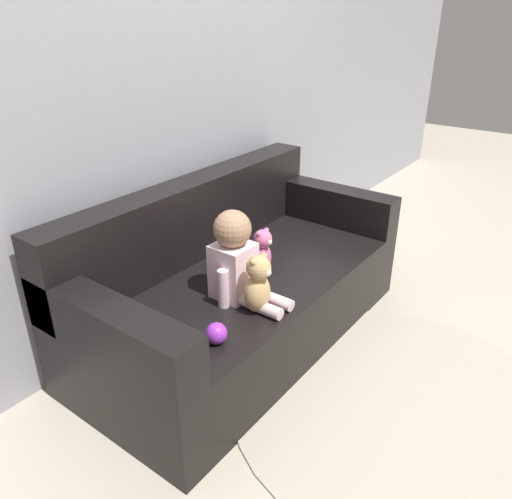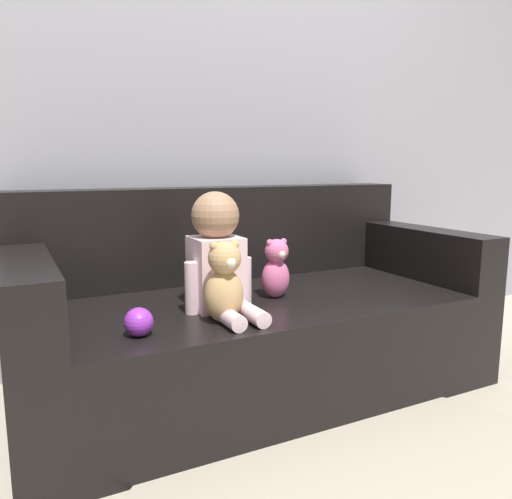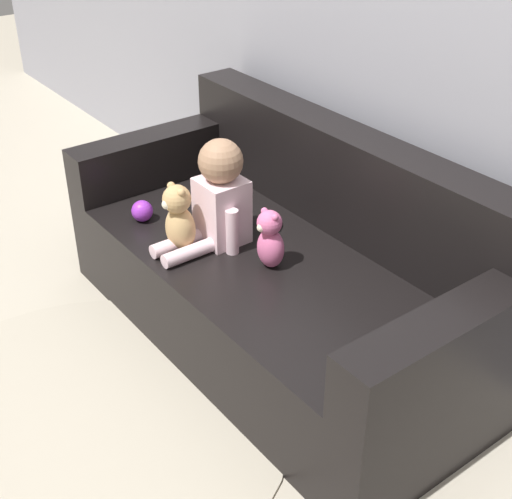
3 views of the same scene
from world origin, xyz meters
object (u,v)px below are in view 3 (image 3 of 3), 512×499
Objects in this scene: plush_toy_side at (270,239)px; toy_ball at (142,211)px; person_baby at (218,198)px; teddy_bear_brown at (179,218)px; couch at (288,272)px.

toy_ball is (-0.59, -0.21, -0.07)m from plush_toy_side.
teddy_bear_brown is (-0.04, -0.15, -0.05)m from person_baby.
couch is at bearing 31.81° from toy_ball.
person_baby is at bearing 74.93° from teddy_bear_brown.
couch is 6.69× the size of teddy_bear_brown.
plush_toy_side reaches higher than toy_ball.
person_baby reaches higher than couch.
person_baby is 0.39m from toy_ball.
plush_toy_side is (0.27, 0.05, -0.07)m from person_baby.
toy_ball is at bearing -154.21° from person_baby.
teddy_bear_brown is (-0.26, -0.33, 0.24)m from couch.
person_baby is at bearing -169.72° from plush_toy_side.
person_baby reaches higher than plush_toy_side.
couch is 0.41m from person_baby.
toy_ball is (-0.29, -0.01, -0.09)m from teddy_bear_brown.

